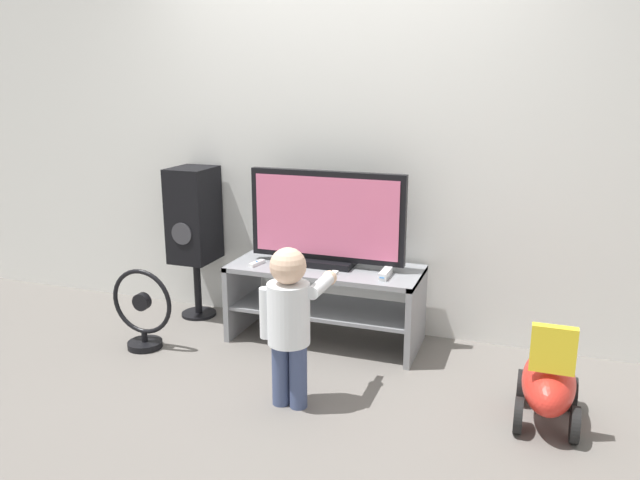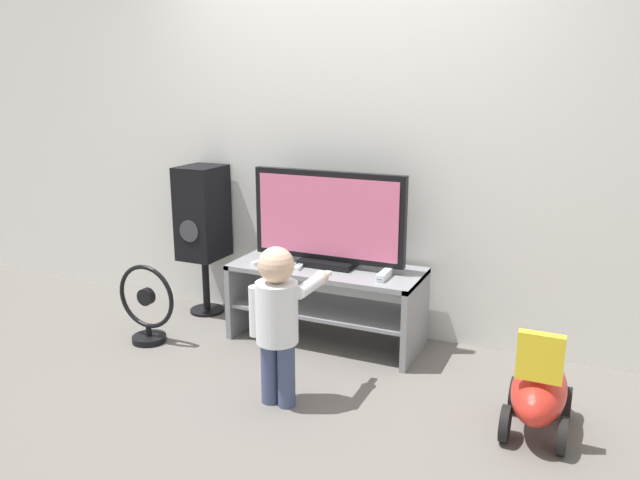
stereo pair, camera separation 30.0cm
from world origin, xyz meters
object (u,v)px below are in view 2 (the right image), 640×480
Objects in this scene: television at (328,220)px; ride_on_toy at (539,391)px; remote_secondary at (299,267)px; floor_fan at (147,308)px; game_console at (384,275)px; remote_primary at (259,262)px; child at (278,313)px; speaker_tower at (203,216)px.

television is 1.59m from ride_on_toy.
remote_secondary is 0.26× the size of floor_fan.
game_console is 1.30× the size of remote_secondary.
remote_primary is 0.16× the size of child.
child is at bearing -16.94° from floor_fan.
game_console is (0.41, -0.11, -0.27)m from television.
floor_fan is at bearing -156.56° from remote_secondary.
game_console is 1.10m from ride_on_toy.
television is at bearing 41.55° from remote_secondary.
game_console reaches higher than remote_secondary.
game_console is 0.31× the size of ride_on_toy.
game_console is 0.34× the size of floor_fan.
television is at bearing 165.43° from game_console.
television reaches higher than ride_on_toy.
game_console is at bearing 152.87° from ride_on_toy.
speaker_tower is (-1.00, 0.09, -0.08)m from television.
speaker_tower is (-0.86, 0.22, 0.20)m from remote_secondary.
child is 0.80× the size of speaker_tower.
ride_on_toy is at bearing -27.13° from game_console.
remote_primary is at bearing -161.80° from television.
ride_on_toy is (1.35, -0.59, -0.58)m from television.
ride_on_toy reaches higher than remote_primary.
speaker_tower reaches higher than remote_secondary.
game_console reaches higher than floor_fan.
television is 0.53m from remote_primary.
child is (-0.30, -0.75, -0.02)m from game_console.
game_console is at bearing -8.01° from speaker_tower.
floor_fan is (-0.89, -0.39, -0.28)m from remote_secondary.
ride_on_toy is (2.38, -0.08, -0.02)m from floor_fan.
television is at bearing 156.44° from ride_on_toy.
remote_secondary is 0.24× the size of ride_on_toy.
game_console is at bearing 1.96° from remote_secondary.
child reaches higher than floor_fan.
game_console is 1.53m from floor_fan.
speaker_tower reaches higher than remote_primary.
floor_fan is (-1.03, -0.51, -0.56)m from television.
remote_secondary is at bearing -14.16° from speaker_tower.
game_console is 0.55m from remote_secondary.
game_console is 0.81m from child.
speaker_tower is 0.77m from floor_fan.
speaker_tower is at bearing 163.84° from ride_on_toy.
television reaches higher than remote_primary.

